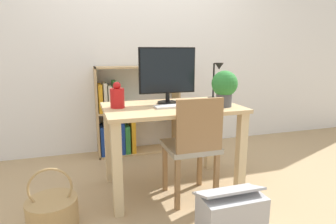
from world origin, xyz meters
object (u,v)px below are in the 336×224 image
vase (117,97)px  desk_lamp (216,78)px  potted_plant (224,86)px  monitor (167,73)px  basket (53,213)px  keyboard (177,106)px  storage_box (231,212)px  chair (193,144)px  bookshelf (123,120)px

vase → desk_lamp: 0.92m
vase → potted_plant: potted_plant is taller
monitor → desk_lamp: size_ratio=1.44×
potted_plant → basket: (-1.36, -0.17, -0.79)m
keyboard → storage_box: 0.91m
potted_plant → basket: potted_plant is taller
vase → basket: vase is taller
potted_plant → chair: size_ratio=0.34×
chair → storage_box: 0.58m
potted_plant → desk_lamp: bearing=76.6°
desk_lamp → bookshelf: desk_lamp is taller
potted_plant → storage_box: bearing=-111.4°
desk_lamp → keyboard: bearing=-157.8°
monitor → chair: size_ratio=0.58×
chair → storage_box: chair is taller
keyboard → basket: size_ratio=0.86×
potted_plant → chair: potted_plant is taller
monitor → desk_lamp: 0.48m
monitor → keyboard: 0.32m
potted_plant → chair: 0.54m
keyboard → storage_box: bearing=-76.9°
vase → storage_box: bearing=-51.0°
keyboard → desk_lamp: bearing=22.2°
bookshelf → storage_box: bearing=-75.2°
vase → desk_lamp: (0.91, 0.06, 0.12)m
keyboard → potted_plant: potted_plant is taller
keyboard → potted_plant: bearing=-14.2°
storage_box → desk_lamp: bearing=71.1°
desk_lamp → potted_plant: 0.28m
storage_box → monitor: bearing=102.7°
vase → chair: (0.54, -0.31, -0.36)m
basket → storage_box: size_ratio=1.04×
keyboard → chair: size_ratio=0.44×
monitor → keyboard: (0.04, -0.18, -0.26)m
basket → desk_lamp: bearing=17.3°
bookshelf → basket: (-0.69, -1.31, -0.29)m
vase → storage_box: vase is taller
keyboard → basket: (-0.98, -0.26, -0.63)m
desk_lamp → chair: 0.71m
basket → storage_box: 1.20m
monitor → desk_lamp: bearing=0.4°
storage_box → basket: bearing=160.9°
potted_plant → bookshelf: 1.42m
keyboard → vase: (-0.47, 0.12, 0.08)m
desk_lamp → basket: desk_lamp is taller
monitor → potted_plant: size_ratio=1.69×
monitor → basket: size_ratio=1.13×
vase → chair: size_ratio=0.25×
desk_lamp → storage_box: (-0.29, -0.83, -0.81)m
monitor → storage_box: (0.19, -0.83, -0.87)m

